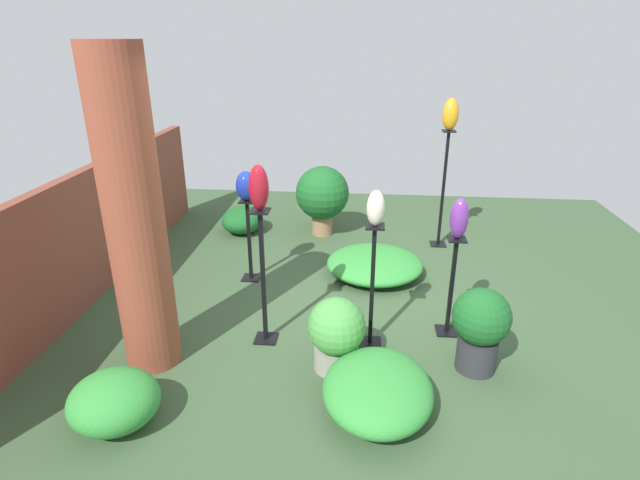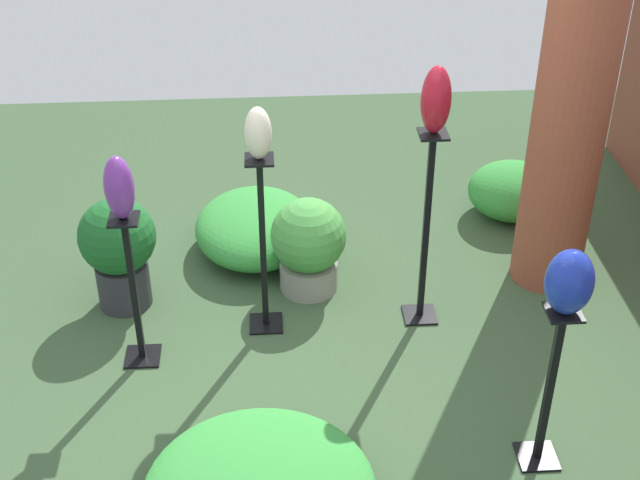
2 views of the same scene
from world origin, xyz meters
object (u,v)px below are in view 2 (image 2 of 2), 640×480
at_px(pedestal_cobalt, 548,396).
at_px(potted_plant_front_right, 119,248).
at_px(pedestal_violet, 135,298).
at_px(pedestal_ivory, 263,254).
at_px(art_vase_cobalt, 569,282).
at_px(potted_plant_mid_left, 309,243).
at_px(pedestal_ruby, 425,238).
at_px(art_vase_ruby, 436,100).
at_px(art_vase_ivory, 258,133).
at_px(brick_pillar, 574,95).
at_px(art_vase_violet, 119,188).

height_order(pedestal_cobalt, potted_plant_front_right, pedestal_cobalt).
height_order(pedestal_violet, pedestal_cobalt, pedestal_violet).
bearing_deg(potted_plant_front_right, pedestal_ivory, 72.25).
distance_m(pedestal_ivory, art_vase_cobalt, 1.89).
bearing_deg(potted_plant_mid_left, art_vase_cobalt, 34.72).
distance_m(pedestal_ruby, pedestal_ivory, 0.95).
bearing_deg(art_vase_cobalt, art_vase_ruby, -161.27).
bearing_deg(pedestal_ruby, potted_plant_mid_left, -117.59).
xyz_separation_m(pedestal_ruby, art_vase_cobalt, (1.20, 0.41, 0.52)).
height_order(art_vase_ivory, potted_plant_mid_left, art_vase_ivory).
relative_size(pedestal_ivory, potted_plant_front_right, 1.56).
distance_m(brick_pillar, pedestal_cobalt, 1.87).
bearing_deg(potted_plant_mid_left, art_vase_violet, -57.76).
bearing_deg(pedestal_violet, potted_plant_mid_left, 122.24).
bearing_deg(potted_plant_mid_left, pedestal_ruby, 62.41).
relative_size(pedestal_violet, pedestal_ivory, 0.83).
xyz_separation_m(pedestal_violet, pedestal_cobalt, (0.92, 2.08, -0.01)).
relative_size(pedestal_violet, pedestal_cobalt, 1.02).
bearing_deg(art_vase_cobalt, art_vase_ivory, -130.95).
relative_size(pedestal_violet, art_vase_ivory, 3.15).
bearing_deg(art_vase_cobalt, potted_plant_front_right, -123.14).
bearing_deg(pedestal_ruby, art_vase_ruby, 135.00).
distance_m(art_vase_ivory, potted_plant_front_right, 1.27).
xyz_separation_m(art_vase_violet, potted_plant_front_right, (-0.54, -0.16, -0.72)).
height_order(art_vase_violet, potted_plant_mid_left, art_vase_violet).
xyz_separation_m(art_vase_cobalt, potted_plant_front_right, (-1.46, -2.23, -0.68)).
bearing_deg(brick_pillar, art_vase_violet, -75.36).
relative_size(pedestal_ivory, art_vase_ruby, 2.96).
bearing_deg(pedestal_ivory, art_vase_cobalt, 49.05).
bearing_deg(art_vase_ivory, art_vase_violet, -70.17).
bearing_deg(brick_pillar, potted_plant_front_right, -87.28).
bearing_deg(art_vase_ivory, pedestal_violet, -70.17).
relative_size(pedestal_cobalt, pedestal_ivory, 0.82).
xyz_separation_m(art_vase_violet, art_vase_ivory, (-0.26, 0.72, 0.16)).
bearing_deg(art_vase_ivory, potted_plant_mid_left, 142.84).
relative_size(brick_pillar, art_vase_violet, 7.06).
distance_m(art_vase_ruby, art_vase_violet, 1.72).
distance_m(pedestal_violet, art_vase_ivory, 1.15).
relative_size(brick_pillar, pedestal_ivory, 2.24).
bearing_deg(potted_plant_mid_left, pedestal_cobalt, 34.72).
bearing_deg(potted_plant_front_right, art_vase_cobalt, 56.86).
xyz_separation_m(art_vase_violet, art_vase_cobalt, (0.92, 2.08, -0.03)).
bearing_deg(potted_plant_front_right, art_vase_ruby, 82.01).
height_order(pedestal_ruby, pedestal_ivory, pedestal_ruby).
relative_size(pedestal_ivory, art_vase_ivory, 3.79).
xyz_separation_m(pedestal_cobalt, potted_plant_mid_left, (-1.55, -1.07, -0.09)).
bearing_deg(art_vase_cobalt, potted_plant_mid_left, -145.28).
bearing_deg(potted_plant_mid_left, art_vase_ivory, -37.16).
relative_size(pedestal_ruby, potted_plant_front_right, 1.71).
xyz_separation_m(brick_pillar, pedestal_ruby, (0.39, -0.89, -0.71)).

